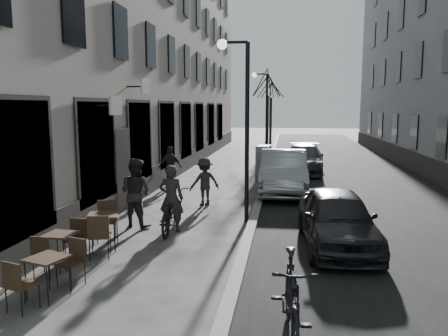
% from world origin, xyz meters
% --- Properties ---
extents(ground, '(120.00, 120.00, 0.00)m').
position_xyz_m(ground, '(0.00, 0.00, 0.00)').
color(ground, '#3D3A37').
rests_on(ground, ground).
extents(road, '(7.30, 60.00, 0.00)m').
position_xyz_m(road, '(3.85, 16.00, 0.00)').
color(road, black).
rests_on(road, ground).
extents(kerb, '(0.25, 60.00, 0.12)m').
position_xyz_m(kerb, '(0.20, 16.00, 0.06)').
color(kerb, slate).
rests_on(kerb, ground).
extents(building_left, '(4.00, 35.00, 16.00)m').
position_xyz_m(building_left, '(-6.00, 16.50, 8.00)').
color(building_left, '#B0A294').
rests_on(building_left, ground).
extents(streetlamp_near, '(0.90, 0.28, 5.09)m').
position_xyz_m(streetlamp_near, '(-0.17, 6.00, 3.16)').
color(streetlamp_near, black).
rests_on(streetlamp_near, ground).
extents(streetlamp_far, '(0.90, 0.28, 5.09)m').
position_xyz_m(streetlamp_far, '(-0.17, 18.00, 3.16)').
color(streetlamp_far, black).
rests_on(streetlamp_far, ground).
extents(tree_near, '(2.40, 2.40, 5.70)m').
position_xyz_m(tree_near, '(-0.10, 21.00, 4.66)').
color(tree_near, black).
rests_on(tree_near, ground).
extents(tree_far, '(2.40, 2.40, 5.70)m').
position_xyz_m(tree_far, '(-0.10, 27.00, 4.66)').
color(tree_far, black).
rests_on(tree_far, ground).
extents(bistro_set_a, '(0.81, 1.51, 0.86)m').
position_xyz_m(bistro_set_a, '(-2.93, 0.55, 0.44)').
color(bistro_set_a, '#322416').
rests_on(bistro_set_a, ground).
extents(bistro_set_b, '(0.62, 1.45, 0.85)m').
position_xyz_m(bistro_set_b, '(-3.44, 1.94, 0.44)').
color(bistro_set_b, '#322416').
rests_on(bistro_set_b, ground).
extents(bistro_set_c, '(0.90, 1.71, 0.98)m').
position_xyz_m(bistro_set_c, '(-3.06, 3.17, 0.50)').
color(bistro_set_c, '#322416').
rests_on(bistro_set_c, ground).
extents(utility_cabinet, '(0.66, 1.08, 1.56)m').
position_xyz_m(utility_cabinet, '(0.10, 13.16, 0.78)').
color(utility_cabinet, slate).
rests_on(utility_cabinet, ground).
extents(bicycle, '(0.77, 2.07, 1.08)m').
position_xyz_m(bicycle, '(-1.88, 4.82, 0.54)').
color(bicycle, black).
rests_on(bicycle, ground).
extents(cyclist_rider, '(0.66, 0.44, 1.77)m').
position_xyz_m(cyclist_rider, '(-1.88, 4.82, 0.88)').
color(cyclist_rider, black).
rests_on(cyclist_rider, ground).
extents(pedestrian_near, '(1.08, 0.95, 1.89)m').
position_xyz_m(pedestrian_near, '(-2.96, 5.11, 0.94)').
color(pedestrian_near, black).
rests_on(pedestrian_near, ground).
extents(pedestrian_mid, '(1.19, 1.02, 1.59)m').
position_xyz_m(pedestrian_mid, '(-1.58, 7.95, 0.80)').
color(pedestrian_mid, black).
rests_on(pedestrian_mid, ground).
extents(pedestrian_far, '(1.03, 0.96, 1.69)m').
position_xyz_m(pedestrian_far, '(-3.52, 10.74, 0.85)').
color(pedestrian_far, black).
rests_on(pedestrian_far, ground).
extents(car_near, '(1.84, 4.05, 1.35)m').
position_xyz_m(car_near, '(2.30, 4.11, 0.67)').
color(car_near, black).
rests_on(car_near, ground).
extents(car_mid, '(1.76, 4.90, 1.61)m').
position_xyz_m(car_mid, '(1.00, 10.44, 0.80)').
color(car_mid, '#9A9EA2').
rests_on(car_mid, ground).
extents(car_far, '(2.31, 4.93, 1.39)m').
position_xyz_m(car_far, '(1.95, 15.78, 0.70)').
color(car_far, '#3B3C46').
rests_on(car_far, ground).
extents(moped, '(0.72, 2.11, 1.25)m').
position_xyz_m(moped, '(1.20, -0.30, 0.63)').
color(moped, black).
rests_on(moped, ground).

